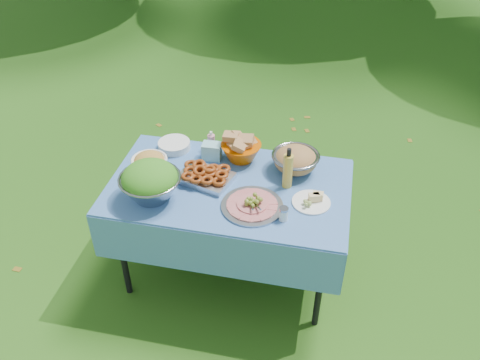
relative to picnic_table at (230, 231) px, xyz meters
name	(u,v)px	position (x,y,z in m)	size (l,w,h in m)	color
ground	(230,270)	(0.00, 0.00, -0.38)	(80.00, 80.00, 0.00)	#0E3409
picnic_table	(230,231)	(0.00, 0.00, 0.00)	(1.46, 0.86, 0.76)	#84C7FF
salad_bowl	(150,182)	(-0.42, -0.21, 0.50)	(0.36, 0.36, 0.24)	gray
pasta_bowl_white	(149,162)	(-0.52, 0.05, 0.44)	(0.22, 0.22, 0.12)	white
plate_stack	(174,145)	(-0.45, 0.31, 0.41)	(0.21, 0.21, 0.05)	white
wipes_box	(212,151)	(-0.17, 0.26, 0.44)	(0.12, 0.09, 0.11)	#8FDBE3
sanitizer_bottle	(211,141)	(-0.20, 0.35, 0.45)	(0.05, 0.05, 0.14)	pink
bread_bowl	(241,148)	(0.02, 0.29, 0.47)	(0.26, 0.26, 0.17)	#CB5000
pasta_bowl_steel	(295,159)	(0.37, 0.24, 0.46)	(0.30, 0.30, 0.16)	gray
fried_tray	(205,175)	(-0.15, 0.02, 0.42)	(0.32, 0.23, 0.08)	silver
charcuterie_platter	(252,201)	(0.18, -0.17, 0.42)	(0.36, 0.36, 0.08)	#9E9FA5
oil_bottle	(288,168)	(0.35, 0.07, 0.52)	(0.06, 0.06, 0.27)	gold
cheese_plate	(312,199)	(0.51, -0.06, 0.41)	(0.23, 0.23, 0.06)	white
shaker	(283,214)	(0.37, -0.24, 0.42)	(0.05, 0.05, 0.08)	white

